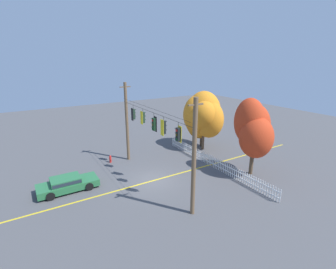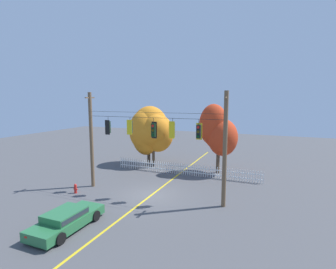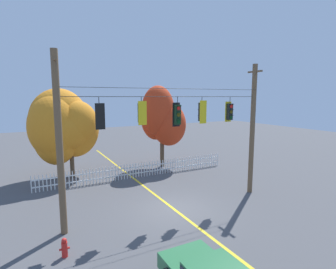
{
  "view_description": "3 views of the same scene",
  "coord_description": "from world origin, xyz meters",
  "px_view_note": "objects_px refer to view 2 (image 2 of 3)",
  "views": [
    {
      "loc": [
        17.34,
        -9.12,
        10.22
      ],
      "look_at": [
        0.45,
        1.18,
        4.13
      ],
      "focal_mm": 26.65,
      "sensor_mm": 36.0,
      "label": 1
    },
    {
      "loc": [
        8.71,
        -17.6,
        7.44
      ],
      "look_at": [
        0.69,
        1.7,
        4.6
      ],
      "focal_mm": 28.02,
      "sensor_mm": 36.0,
      "label": 2
    },
    {
      "loc": [
        -6.69,
        -12.04,
        6.05
      ],
      "look_at": [
        0.22,
        1.06,
        3.94
      ],
      "focal_mm": 28.48,
      "sensor_mm": 36.0,
      "label": 3
    }
  ],
  "objects_px": {
    "autumn_oak_far_east": "(218,131)",
    "fire_hydrant": "(75,189)",
    "traffic_signal_northbound_primary": "(154,130)",
    "parked_car": "(66,219)",
    "traffic_signal_eastbound_side": "(199,131)",
    "autumn_maple_near_fence": "(147,130)",
    "traffic_signal_westbound_side": "(130,127)",
    "traffic_signal_northbound_secondary": "(108,127)",
    "autumn_maple_mid": "(154,132)",
    "traffic_signal_southbound_primary": "(172,130)"
  },
  "relations": [
    {
      "from": "autumn_maple_mid",
      "to": "parked_car",
      "type": "relative_size",
      "value": 1.25
    },
    {
      "from": "traffic_signal_eastbound_side",
      "to": "autumn_oak_far_east",
      "type": "bearing_deg",
      "value": 92.62
    },
    {
      "from": "traffic_signal_westbound_side",
      "to": "autumn_maple_near_fence",
      "type": "xyz_separation_m",
      "value": [
        -3.05,
        8.87,
        -1.35
      ]
    },
    {
      "from": "traffic_signal_westbound_side",
      "to": "autumn_maple_near_fence",
      "type": "height_order",
      "value": "autumn_maple_near_fence"
    },
    {
      "from": "autumn_maple_near_fence",
      "to": "traffic_signal_westbound_side",
      "type": "bearing_deg",
      "value": -71.05
    },
    {
      "from": "traffic_signal_northbound_secondary",
      "to": "autumn_maple_mid",
      "type": "bearing_deg",
      "value": 90.48
    },
    {
      "from": "autumn_maple_mid",
      "to": "autumn_oak_far_east",
      "type": "height_order",
      "value": "autumn_oak_far_east"
    },
    {
      "from": "autumn_oak_far_east",
      "to": "fire_hydrant",
      "type": "relative_size",
      "value": 9.17
    },
    {
      "from": "autumn_maple_mid",
      "to": "traffic_signal_northbound_secondary",
      "type": "bearing_deg",
      "value": -89.52
    },
    {
      "from": "traffic_signal_northbound_secondary",
      "to": "traffic_signal_southbound_primary",
      "type": "bearing_deg",
      "value": -0.01
    },
    {
      "from": "traffic_signal_westbound_side",
      "to": "traffic_signal_northbound_primary",
      "type": "relative_size",
      "value": 0.87
    },
    {
      "from": "traffic_signal_northbound_primary",
      "to": "autumn_oak_far_east",
      "type": "height_order",
      "value": "autumn_oak_far_east"
    },
    {
      "from": "traffic_signal_northbound_secondary",
      "to": "autumn_maple_near_fence",
      "type": "bearing_deg",
      "value": 96.49
    },
    {
      "from": "traffic_signal_northbound_primary",
      "to": "parked_car",
      "type": "relative_size",
      "value": 0.34
    },
    {
      "from": "traffic_signal_northbound_primary",
      "to": "parked_car",
      "type": "height_order",
      "value": "traffic_signal_northbound_primary"
    },
    {
      "from": "traffic_signal_northbound_secondary",
      "to": "autumn_maple_near_fence",
      "type": "distance_m",
      "value": 9.02
    },
    {
      "from": "traffic_signal_southbound_primary",
      "to": "traffic_signal_eastbound_side",
      "type": "distance_m",
      "value": 1.97
    },
    {
      "from": "traffic_signal_northbound_primary",
      "to": "autumn_maple_mid",
      "type": "relative_size",
      "value": 0.27
    },
    {
      "from": "traffic_signal_westbound_side",
      "to": "traffic_signal_northbound_primary",
      "type": "xyz_separation_m",
      "value": [
        2.01,
        0.02,
        -0.15
      ]
    },
    {
      "from": "autumn_oak_far_east",
      "to": "autumn_maple_mid",
      "type": "bearing_deg",
      "value": 176.09
    },
    {
      "from": "traffic_signal_northbound_primary",
      "to": "autumn_maple_mid",
      "type": "xyz_separation_m",
      "value": [
        -4.12,
        8.68,
        -1.34
      ]
    },
    {
      "from": "traffic_signal_northbound_secondary",
      "to": "fire_hydrant",
      "type": "relative_size",
      "value": 1.93
    },
    {
      "from": "traffic_signal_southbound_primary",
      "to": "autumn_maple_near_fence",
      "type": "height_order",
      "value": "autumn_maple_near_fence"
    },
    {
      "from": "traffic_signal_westbound_side",
      "to": "autumn_maple_mid",
      "type": "xyz_separation_m",
      "value": [
        -2.11,
        8.7,
        -1.49
      ]
    },
    {
      "from": "traffic_signal_westbound_side",
      "to": "parked_car",
      "type": "xyz_separation_m",
      "value": [
        -0.34,
        -6.69,
        -4.67
      ]
    },
    {
      "from": "traffic_signal_northbound_secondary",
      "to": "traffic_signal_westbound_side",
      "type": "distance_m",
      "value": 2.04
    },
    {
      "from": "traffic_signal_northbound_secondary",
      "to": "traffic_signal_southbound_primary",
      "type": "distance_m",
      "value": 5.58
    },
    {
      "from": "traffic_signal_westbound_side",
      "to": "traffic_signal_southbound_primary",
      "type": "height_order",
      "value": "same"
    },
    {
      "from": "traffic_signal_eastbound_side",
      "to": "autumn_maple_near_fence",
      "type": "relative_size",
      "value": 0.22
    },
    {
      "from": "traffic_signal_northbound_primary",
      "to": "fire_hydrant",
      "type": "relative_size",
      "value": 2.06
    },
    {
      "from": "parked_car",
      "to": "traffic_signal_eastbound_side",
      "type": "bearing_deg",
      "value": 48.88
    },
    {
      "from": "traffic_signal_eastbound_side",
      "to": "autumn_maple_mid",
      "type": "distance_m",
      "value": 11.64
    },
    {
      "from": "traffic_signal_eastbound_side",
      "to": "traffic_signal_southbound_primary",
      "type": "bearing_deg",
      "value": -179.43
    },
    {
      "from": "traffic_signal_northbound_secondary",
      "to": "fire_hydrant",
      "type": "distance_m",
      "value": 5.53
    },
    {
      "from": "traffic_signal_southbound_primary",
      "to": "autumn_oak_far_east",
      "type": "xyz_separation_m",
      "value": [
        1.59,
        8.21,
        -0.95
      ]
    },
    {
      "from": "autumn_oak_far_east",
      "to": "parked_car",
      "type": "relative_size",
      "value": 1.5
    },
    {
      "from": "traffic_signal_westbound_side",
      "to": "autumn_maple_mid",
      "type": "relative_size",
      "value": 0.24
    },
    {
      "from": "parked_car",
      "to": "traffic_signal_southbound_primary",
      "type": "bearing_deg",
      "value": 59.84
    },
    {
      "from": "parked_car",
      "to": "fire_hydrant",
      "type": "xyz_separation_m",
      "value": [
        -3.65,
        4.79,
        -0.23
      ]
    },
    {
      "from": "autumn_oak_far_east",
      "to": "fire_hydrant",
      "type": "distance_m",
      "value": 14.17
    },
    {
      "from": "traffic_signal_northbound_primary",
      "to": "autumn_oak_far_east",
      "type": "relative_size",
      "value": 0.22
    },
    {
      "from": "autumn_oak_far_east",
      "to": "traffic_signal_eastbound_side",
      "type": "bearing_deg",
      "value": -87.38
    },
    {
      "from": "traffic_signal_northbound_primary",
      "to": "autumn_maple_near_fence",
      "type": "distance_m",
      "value": 10.27
    },
    {
      "from": "traffic_signal_northbound_secondary",
      "to": "traffic_signal_westbound_side",
      "type": "bearing_deg",
      "value": 0.01
    },
    {
      "from": "traffic_signal_northbound_primary",
      "to": "autumn_oak_far_east",
      "type": "bearing_deg",
      "value": 69.1
    },
    {
      "from": "traffic_signal_northbound_secondary",
      "to": "autumn_maple_mid",
      "type": "distance_m",
      "value": 8.81
    },
    {
      "from": "traffic_signal_northbound_secondary",
      "to": "parked_car",
      "type": "bearing_deg",
      "value": -75.75
    },
    {
      "from": "traffic_signal_northbound_secondary",
      "to": "traffic_signal_eastbound_side",
      "type": "bearing_deg",
      "value": 0.14
    },
    {
      "from": "traffic_signal_westbound_side",
      "to": "traffic_signal_eastbound_side",
      "type": "bearing_deg",
      "value": 0.19
    },
    {
      "from": "traffic_signal_northbound_secondary",
      "to": "traffic_signal_northbound_primary",
      "type": "relative_size",
      "value": 0.94
    }
  ]
}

